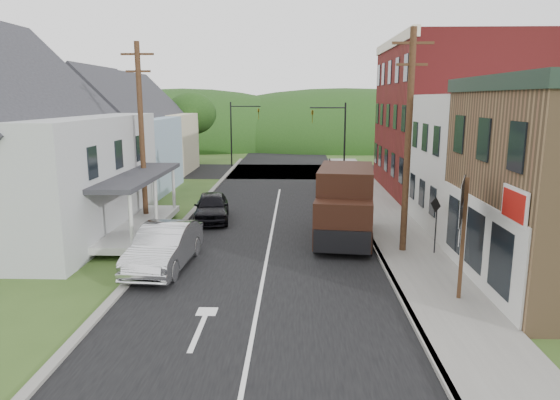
# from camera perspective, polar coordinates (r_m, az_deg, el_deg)

# --- Properties ---
(ground) EXTENTS (120.00, 120.00, 0.00)m
(ground) POSITION_cam_1_polar(r_m,az_deg,el_deg) (17.75, -2.01, -9.32)
(ground) COLOR #2D4719
(ground) RESTS_ON ground
(road) EXTENTS (9.00, 90.00, 0.02)m
(road) POSITION_cam_1_polar(r_m,az_deg,el_deg) (27.31, -0.60, -1.84)
(road) COLOR black
(road) RESTS_ON ground
(cross_road) EXTENTS (60.00, 9.00, 0.02)m
(cross_road) POSITION_cam_1_polar(r_m,az_deg,el_deg) (44.02, 0.36, 3.28)
(cross_road) COLOR black
(cross_road) RESTS_ON ground
(sidewalk_right) EXTENTS (2.80, 55.00, 0.15)m
(sidewalk_right) POSITION_cam_1_polar(r_m,az_deg,el_deg) (25.76, 12.45, -2.76)
(sidewalk_right) COLOR slate
(sidewalk_right) RESTS_ON ground
(curb_right) EXTENTS (0.20, 55.00, 0.15)m
(curb_right) POSITION_cam_1_polar(r_m,az_deg,el_deg) (25.55, 9.47, -2.77)
(curb_right) COLOR slate
(curb_right) RESTS_ON ground
(curb_left) EXTENTS (0.30, 55.00, 0.12)m
(curb_left) POSITION_cam_1_polar(r_m,az_deg,el_deg) (25.99, -11.10, -2.62)
(curb_left) COLOR slate
(curb_left) RESTS_ON ground
(storefront_white) EXTENTS (8.00, 7.00, 6.50)m
(storefront_white) POSITION_cam_1_polar(r_m,az_deg,el_deg) (26.27, 24.63, 3.78)
(storefront_white) COLOR silver
(storefront_white) RESTS_ON ground
(storefront_red) EXTENTS (8.00, 12.00, 10.00)m
(storefront_red) POSITION_cam_1_polar(r_m,az_deg,el_deg) (35.07, 18.93, 8.77)
(storefront_red) COLOR maroon
(storefront_red) RESTS_ON ground
(house_gray) EXTENTS (10.20, 12.24, 8.35)m
(house_gray) POSITION_cam_1_polar(r_m,az_deg,el_deg) (26.19, -28.43, 5.59)
(house_gray) COLOR #AFB2B4
(house_gray) RESTS_ON ground
(house_blue) EXTENTS (7.14, 8.16, 7.28)m
(house_blue) POSITION_cam_1_polar(r_m,az_deg,el_deg) (35.78, -18.11, 6.76)
(house_blue) COLOR #88A4BA
(house_blue) RESTS_ON ground
(house_cream) EXTENTS (7.14, 8.16, 7.28)m
(house_cream) POSITION_cam_1_polar(r_m,az_deg,el_deg) (44.47, -14.79, 7.77)
(house_cream) COLOR #C4B798
(house_cream) RESTS_ON ground
(utility_pole_right) EXTENTS (1.60, 0.26, 9.00)m
(utility_pole_right) POSITION_cam_1_polar(r_m,az_deg,el_deg) (20.60, 14.43, 6.55)
(utility_pole_right) COLOR #472D19
(utility_pole_right) RESTS_ON ground
(utility_pole_left) EXTENTS (1.60, 0.26, 9.00)m
(utility_pole_left) POSITION_cam_1_polar(r_m,az_deg,el_deg) (25.77, -15.54, 7.42)
(utility_pole_left) COLOR #472D19
(utility_pole_left) RESTS_ON ground
(traffic_signal_right) EXTENTS (2.87, 0.20, 6.00)m
(traffic_signal_right) POSITION_cam_1_polar(r_m,az_deg,el_deg) (40.25, 6.43, 7.82)
(traffic_signal_right) COLOR black
(traffic_signal_right) RESTS_ON ground
(traffic_signal_left) EXTENTS (2.87, 0.20, 6.00)m
(traffic_signal_left) POSITION_cam_1_polar(r_m,az_deg,el_deg) (47.43, -4.77, 8.40)
(traffic_signal_left) COLOR black
(traffic_signal_left) RESTS_ON ground
(tree_left_c) EXTENTS (5.80, 5.80, 8.41)m
(tree_left_c) POSITION_cam_1_polar(r_m,az_deg,el_deg) (41.74, -27.42, 9.74)
(tree_left_c) COLOR #382616
(tree_left_c) RESTS_ON ground
(tree_left_d) EXTENTS (4.80, 4.80, 6.94)m
(tree_left_d) POSITION_cam_1_polar(r_m,az_deg,el_deg) (49.62, -10.07, 9.71)
(tree_left_d) COLOR #382616
(tree_left_d) RESTS_ON ground
(forested_ridge) EXTENTS (90.00, 30.00, 16.00)m
(forested_ridge) POSITION_cam_1_polar(r_m,az_deg,el_deg) (71.83, 0.97, 6.49)
(forested_ridge) COLOR black
(forested_ridge) RESTS_ON ground
(silver_sedan) EXTENTS (2.06, 5.12, 1.65)m
(silver_sedan) POSITION_cam_1_polar(r_m,az_deg,el_deg) (19.35, -13.05, -5.26)
(silver_sedan) COLOR silver
(silver_sedan) RESTS_ON ground
(dark_sedan) EXTENTS (2.26, 4.49, 1.47)m
(dark_sedan) POSITION_cam_1_polar(r_m,az_deg,el_deg) (26.36, -7.81, -0.80)
(dark_sedan) COLOR black
(dark_sedan) RESTS_ON ground
(delivery_van) EXTENTS (3.08, 6.11, 3.28)m
(delivery_van) POSITION_cam_1_polar(r_m,az_deg,el_deg) (22.53, 7.45, -0.50)
(delivery_van) COLOR black
(delivery_van) RESTS_ON ground
(route_sign_cluster) EXTENTS (0.85, 2.08, 3.84)m
(route_sign_cluster) POSITION_cam_1_polar(r_m,az_deg,el_deg) (16.26, 20.12, -2.25)
(route_sign_cluster) COLOR #472D19
(route_sign_cluster) RESTS_ON sidewalk_right
(warning_sign) EXTENTS (0.25, 0.60, 2.32)m
(warning_sign) POSITION_cam_1_polar(r_m,az_deg,el_deg) (20.97, 17.38, -1.91)
(warning_sign) COLOR black
(warning_sign) RESTS_ON sidewalk_right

